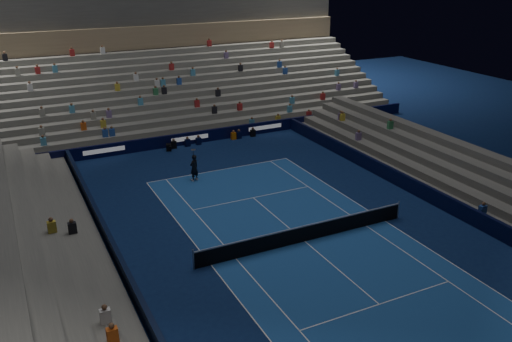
{
  "coord_description": "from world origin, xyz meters",
  "views": [
    {
      "loc": [
        -13.77,
        -21.9,
        14.28
      ],
      "look_at": [
        0.0,
        6.0,
        2.0
      ],
      "focal_mm": 37.64,
      "sensor_mm": 36.0,
      "label": 1
    }
  ],
  "objects": [
    {
      "name": "tennis_player",
      "position": [
        -2.37,
        10.83,
        0.94
      ],
      "size": [
        0.81,
        0.69,
        1.88
      ],
      "primitive_type": "imported",
      "rotation": [
        0.0,
        0.0,
        3.56
      ],
      "color": "black",
      "rests_on": "ground"
    },
    {
      "name": "sponsor_barrier_east",
      "position": [
        9.7,
        0.0,
        0.5
      ],
      "size": [
        0.25,
        37.0,
        1.0
      ],
      "primitive_type": "cube",
      "color": "black",
      "rests_on": "ground"
    },
    {
      "name": "grandstand_east",
      "position": [
        13.17,
        0.0,
        0.92
      ],
      "size": [
        5.0,
        37.0,
        2.5
      ],
      "color": "#5F5F5A",
      "rests_on": "ground"
    },
    {
      "name": "sponsor_barrier_west",
      "position": [
        -9.7,
        0.0,
        0.5
      ],
      "size": [
        0.25,
        37.0,
        1.0
      ],
      "primitive_type": "cube",
      "color": "black",
      "rests_on": "ground"
    },
    {
      "name": "grandstand_main",
      "position": [
        0.0,
        27.9,
        3.38
      ],
      "size": [
        44.0,
        15.2,
        11.2
      ],
      "color": "slate",
      "rests_on": "ground"
    },
    {
      "name": "court_surface",
      "position": [
        0.0,
        0.0,
        0.01
      ],
      "size": [
        10.97,
        23.77,
        0.01
      ],
      "primitive_type": "cube",
      "color": "#1B4B97",
      "rests_on": "ground"
    },
    {
      "name": "grandstand_west",
      "position": [
        -13.17,
        0.0,
        0.92
      ],
      "size": [
        5.0,
        37.0,
        2.5
      ],
      "color": "#62635E",
      "rests_on": "ground"
    },
    {
      "name": "sponsor_barrier_far",
      "position": [
        0.0,
        18.5,
        0.5
      ],
      "size": [
        44.0,
        0.25,
        1.0
      ],
      "primitive_type": "cube",
      "color": "black",
      "rests_on": "ground"
    },
    {
      "name": "ground",
      "position": [
        0.0,
        0.0,
        0.0
      ],
      "size": [
        90.0,
        90.0,
        0.0
      ],
      "primitive_type": "plane",
      "color": "#0C1D48",
      "rests_on": "ground"
    },
    {
      "name": "tennis_net",
      "position": [
        0.0,
        0.0,
        0.5
      ],
      "size": [
        12.9,
        0.1,
        1.1
      ],
      "color": "#B2B2B7",
      "rests_on": "ground"
    },
    {
      "name": "broadcast_camera",
      "position": [
        -2.05,
        17.64,
        0.28
      ],
      "size": [
        0.53,
        0.91,
        0.54
      ],
      "color": "black",
      "rests_on": "ground"
    }
  ]
}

